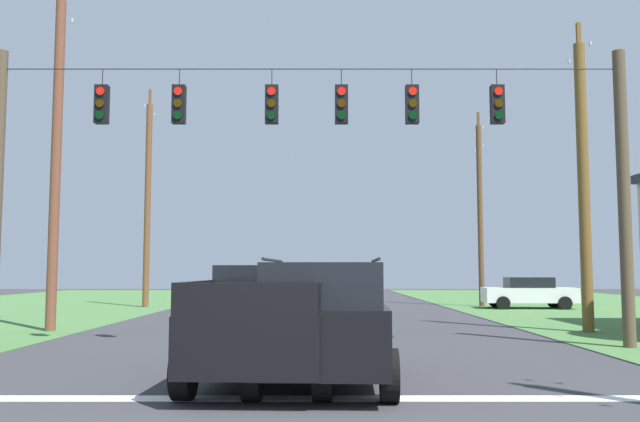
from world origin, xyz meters
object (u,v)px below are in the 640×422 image
overhead_signal_span (309,172)px  pickup_truck (271,322)px  utility_pole_mid_right (585,182)px  utility_pole_far_right (482,209)px  suv_black (326,319)px  utility_pole_mid_left (58,158)px  utility_pole_far_left (149,201)px  distant_car_crossing_white (531,292)px

overhead_signal_span → pickup_truck: size_ratio=2.83×
utility_pole_mid_right → utility_pole_far_right: (0.28, 14.40, 0.47)m
suv_black → utility_pole_mid_left: utility_pole_mid_left is taller
pickup_truck → utility_pole_mid_left: (-7.29, 8.87, 4.37)m
suv_black → utility_pole_far_left: 24.51m
utility_pole_mid_right → suv_black: bearing=-131.6°
distant_car_crossing_white → utility_pole_far_right: size_ratio=0.44×
distant_car_crossing_white → utility_pole_far_left: (-18.74, 1.21, 4.52)m
suv_black → utility_pole_far_left: bearing=111.3°
distant_car_crossing_white → utility_pole_mid_right: bearing=-99.5°
pickup_truck → utility_pole_mid_left: size_ratio=0.49×
utility_pole_far_right → suv_black: bearing=-109.4°
overhead_signal_span → utility_pole_mid_right: (8.28, 3.97, 0.28)m
pickup_truck → utility_pole_far_right: utility_pole_far_right is taller
overhead_signal_span → utility_pole_mid_right: 9.18m
overhead_signal_span → distant_car_crossing_white: (10.35, 16.37, -3.46)m
utility_pole_mid_left → suv_black: bearing=-48.4°
utility_pole_far_right → utility_pole_mid_left: (-16.42, -14.01, 0.33)m
suv_black → utility_pole_mid_left: bearing=131.6°
distant_car_crossing_white → utility_pole_mid_right: utility_pole_mid_right is taller
distant_car_crossing_white → utility_pole_mid_right: size_ratio=0.46×
overhead_signal_span → utility_pole_far_right: bearing=65.0°
suv_black → distant_car_crossing_white: suv_black is taller
utility_pole_mid_left → utility_pole_far_right: bearing=40.5°
pickup_truck → utility_pole_mid_right: size_ratio=0.58×
overhead_signal_span → utility_pole_far_left: utility_pole_far_left is taller
utility_pole_mid_right → utility_pole_mid_left: 16.16m
pickup_truck → distant_car_crossing_white: 23.56m
overhead_signal_span → utility_pole_mid_left: bearing=151.0°
pickup_truck → utility_pole_far_left: (-7.82, 22.08, 4.34)m
pickup_truck → utility_pole_far_right: 24.96m
distant_car_crossing_white → overhead_signal_span: bearing=-122.3°
utility_pole_far_right → utility_pole_far_left: bearing=-177.3°
overhead_signal_span → pickup_truck: bearing=-97.2°
overhead_signal_span → suv_black: overhead_signal_span is taller
utility_pole_far_right → utility_pole_mid_left: 21.59m
overhead_signal_span → utility_pole_mid_right: utility_pole_mid_right is taller
pickup_truck → utility_pole_far_right: (9.13, 22.88, 4.03)m
pickup_truck → distant_car_crossing_white: bearing=62.4°
utility_pole_mid_right → utility_pole_far_right: bearing=88.9°
overhead_signal_span → utility_pole_mid_right: size_ratio=1.64×
overhead_signal_span → utility_pole_far_left: size_ratio=1.41×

